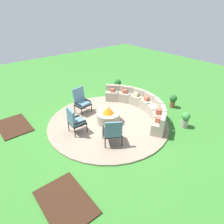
{
  "coord_description": "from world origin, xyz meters",
  "views": [
    {
      "loc": [
        5.41,
        -4.21,
        4.48
      ],
      "look_at": [
        0.0,
        0.2,
        0.45
      ],
      "focal_mm": 31.37,
      "sensor_mm": 36.0,
      "label": 1
    }
  ],
  "objects": [
    {
      "name": "potted_plant_1",
      "position": [
        2.16,
        2.2,
        0.36
      ],
      "size": [
        0.34,
        0.34,
        0.66
      ],
      "color": "#A89E8E",
      "rests_on": "ground_plane"
    },
    {
      "name": "lounge_chair_back_left",
      "position": [
        1.21,
        -0.76,
        0.59
      ],
      "size": [
        0.81,
        0.82,
        1.0
      ],
      "rotation": [
        0.0,
        0.0,
        7.35
      ],
      "color": "black",
      "rests_on": "patio_circle"
    },
    {
      "name": "potted_plant_0",
      "position": [
        -2.36,
        2.55,
        0.37
      ],
      "size": [
        0.37,
        0.37,
        0.64
      ],
      "color": "#605B56",
      "rests_on": "ground_plane"
    },
    {
      "name": "lounge_chair_front_left",
      "position": [
        -1.38,
        -0.42,
        0.64
      ],
      "size": [
        0.65,
        0.67,
        1.14
      ],
      "rotation": [
        0.0,
        0.0,
        4.87
      ],
      "color": "black",
      "rests_on": "patio_circle"
    },
    {
      "name": "curved_stone_bench",
      "position": [
        0.22,
        1.67,
        0.37
      ],
      "size": [
        3.99,
        1.69,
        0.76
      ],
      "color": "#9E937F",
      "rests_on": "patio_circle"
    },
    {
      "name": "mulch_bed_left",
      "position": [
        -2.22,
        -3.14,
        0.02
      ],
      "size": [
        1.64,
        1.11,
        0.04
      ],
      "primitive_type": "cube",
      "color": "#382114",
      "rests_on": "ground_plane"
    },
    {
      "name": "patio_circle",
      "position": [
        0.0,
        0.0,
        0.03
      ],
      "size": [
        4.94,
        4.94,
        0.06
      ],
      "primitive_type": "cylinder",
      "color": "gray",
      "rests_on": "ground_plane"
    },
    {
      "name": "ground_plane",
      "position": [
        0.0,
        0.0,
        0.0
      ],
      "size": [
        24.0,
        24.0,
        0.0
      ],
      "primitive_type": "plane",
      "color": "#387A2D"
    },
    {
      "name": "mulch_bed_right",
      "position": [
        2.22,
        -3.14,
        0.02
      ],
      "size": [
        1.64,
        1.11,
        0.04
      ],
      "primitive_type": "cube",
      "color": "#382114",
      "rests_on": "ground_plane"
    },
    {
      "name": "fire_pit",
      "position": [
        0.0,
        0.0,
        0.33
      ],
      "size": [
        0.95,
        0.95,
        0.7
      ],
      "color": "#9E937F",
      "rests_on": "patio_circle"
    },
    {
      "name": "potted_plant_2",
      "position": [
        0.85,
        3.21,
        0.37
      ],
      "size": [
        0.34,
        0.34,
        0.64
      ],
      "color": "brown",
      "rests_on": "ground_plane"
    },
    {
      "name": "lounge_chair_front_right",
      "position": [
        -0.18,
        -1.43,
        0.61
      ],
      "size": [
        0.55,
        0.56,
        1.08
      ],
      "rotation": [
        0.0,
        0.0,
        6.26
      ],
      "color": "black",
      "rests_on": "patio_circle"
    }
  ]
}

